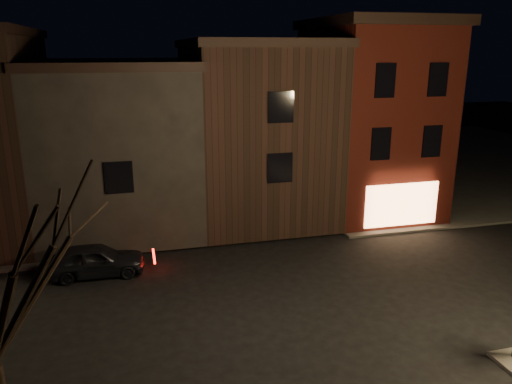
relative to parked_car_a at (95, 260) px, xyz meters
The scene contains 6 objects.
ground 7.93m from the parked_car_a, 29.11° to the right, with size 120.00×120.00×0.00m, color black.
sidewalk_far_right 31.39m from the parked_car_a, 30.99° to the left, with size 30.00×30.00×0.12m, color #2D2B28.
corner_building 16.62m from the parked_car_a, 20.70° to the left, with size 6.50×8.50×10.50m.
row_building_a 11.50m from the parked_car_a, 38.39° to the left, with size 7.30×10.30×9.40m.
row_building_b 7.68m from the parked_car_a, 80.19° to the left, with size 7.80×10.30×8.40m.
parked_car_a is the anchor object (origin of this frame).
Camera 1 is at (-5.16, -16.16, 9.06)m, focal length 35.00 mm.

